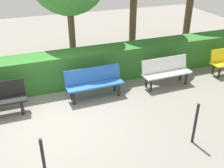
{
  "coord_description": "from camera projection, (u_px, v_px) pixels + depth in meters",
  "views": [
    {
      "loc": [
        0.55,
        5.63,
        3.93
      ],
      "look_at": [
        -1.66,
        -0.35,
        0.55
      ],
      "focal_mm": 42.53,
      "sensor_mm": 36.0,
      "label": 1
    }
  ],
  "objects": [
    {
      "name": "bench_blue",
      "position": [
        94.0,
        81.0,
        7.49
      ],
      "size": [
        1.64,
        0.5,
        0.86
      ],
      "rotation": [
        0.0,
        0.0,
        0.02
      ],
      "color": "blue",
      "rests_on": "ground_plane"
    },
    {
      "name": "ground_plane",
      "position": [
        55.0,
        120.0,
        6.68
      ],
      "size": [
        22.56,
        22.56,
        0.0
      ],
      "primitive_type": "plane",
      "color": "gray"
    },
    {
      "name": "bench_white",
      "position": [
        166.0,
        71.0,
        8.14
      ],
      "size": [
        1.55,
        0.49,
        0.86
      ],
      "rotation": [
        0.0,
        0.0,
        0.02
      ],
      "color": "white",
      "rests_on": "ground_plane"
    },
    {
      "name": "railing_post_mid",
      "position": [
        195.0,
        124.0,
        5.71
      ],
      "size": [
        0.06,
        0.06,
        1.0
      ],
      "primitive_type": "cylinder",
      "color": "black",
      "rests_on": "ground_plane"
    },
    {
      "name": "railing_post_far",
      "position": [
        44.0,
        161.0,
        4.72
      ],
      "size": [
        0.06,
        0.06,
        1.0
      ],
      "primitive_type": "cylinder",
      "color": "black",
      "rests_on": "ground_plane"
    },
    {
      "name": "hedge_row",
      "position": [
        81.0,
        67.0,
        8.26
      ],
      "size": [
        18.56,
        0.79,
        1.05
      ],
      "primitive_type": "cube",
      "color": "#2D6B28",
      "rests_on": "ground_plane"
    }
  ]
}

